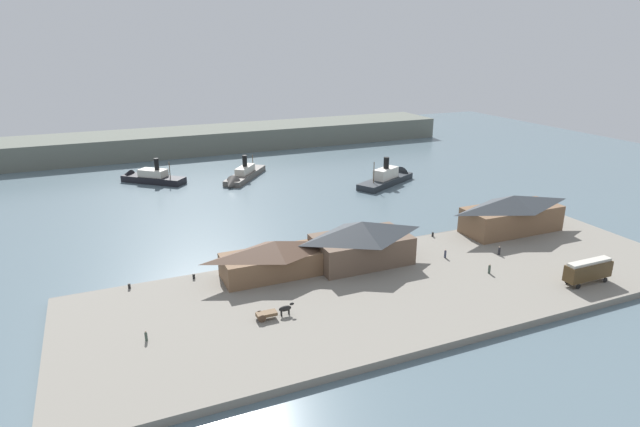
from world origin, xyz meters
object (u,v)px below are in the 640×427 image
ferry_shed_central_terminal (275,258)px  mooring_post_center_west (129,286)px  ferry_approaching_east (242,176)px  ferry_near_quay (148,177)px  pedestrian_at_waters_edge (489,269)px  ferry_shed_customs_shed (362,242)px  ferry_shed_east_terminal (512,213)px  pedestrian_walking_west (146,336)px  mooring_post_east (548,215)px  pedestrian_near_cart (499,251)px  street_tram (588,270)px  horse_cart (273,312)px  pedestrian_near_east_shed (445,254)px  ferry_departing_north (390,177)px  mooring_post_west (194,276)px  mooring_post_center_east (433,234)px

ferry_shed_central_terminal → mooring_post_center_west: size_ratio=21.30×
ferry_approaching_east → ferry_near_quay: bearing=160.6°
pedestrian_at_waters_edge → mooring_post_center_west: pedestrian_at_waters_edge is taller
ferry_shed_customs_shed → ferry_shed_east_terminal: bearing=3.0°
pedestrian_walking_west → ferry_shed_customs_shed: bearing=16.8°
mooring_post_east → ferry_near_quay: (-82.40, 74.37, -0.17)m
pedestrian_near_cart → mooring_post_center_west: pedestrian_near_cart is taller
pedestrian_walking_west → ferry_near_quay: size_ratio=0.08×
street_tram → pedestrian_walking_west: 72.02m
horse_cart → ferry_approaching_east: ferry_approaching_east is taller
ferry_shed_customs_shed → pedestrian_near_east_shed: 16.70m
pedestrian_at_waters_edge → ferry_departing_north: bearing=74.5°
pedestrian_walking_west → ferry_near_quay: bearing=83.9°
pedestrian_walking_west → mooring_post_west: size_ratio=1.71×
pedestrian_near_cart → ferry_near_quay: bearing=122.7°
ferry_approaching_east → street_tram: bearing=-69.7°
ferry_shed_customs_shed → ferry_departing_north: 63.11m
mooring_post_west → ferry_departing_north: size_ratio=0.04×
ferry_shed_east_terminal → mooring_post_west: size_ratio=24.41×
mooring_post_east → ferry_near_quay: bearing=137.9°
horse_cart → ferry_departing_north: (58.32, 64.18, -0.62)m
horse_cart → mooring_post_center_east: horse_cart is taller
horse_cart → mooring_post_west: horse_cart is taller
pedestrian_near_east_shed → ferry_approaching_east: size_ratio=0.07×
ferry_departing_north → mooring_post_east: bearing=-70.9°
ferry_shed_central_terminal → pedestrian_walking_west: size_ratio=12.46×
ferry_shed_east_terminal → horse_cart: bearing=-165.8°
ferry_shed_east_terminal → mooring_post_center_east: 18.17m
ferry_shed_customs_shed → ferry_approaching_east: bearing=92.9°
street_tram → ferry_near_quay: ferry_near_quay is taller
horse_cart → pedestrian_near_cart: 48.16m
pedestrian_near_cart → mooring_post_center_east: (-6.09, 13.28, -0.34)m
ferry_shed_central_terminal → ferry_shed_east_terminal: bearing=0.7°
ferry_shed_customs_shed → mooring_post_west: bearing=170.0°
pedestrian_near_cart → ferry_departing_north: 59.58m
street_tram → pedestrian_walking_west: (-71.14, 11.10, -1.75)m
mooring_post_center_east → ferry_near_quay: (-50.08, 74.37, -0.17)m
pedestrian_at_waters_edge → ferry_near_quay: 105.53m
ferry_shed_east_terminal → mooring_post_east: ferry_shed_east_terminal is taller
pedestrian_near_east_shed → mooring_post_center_east: size_ratio=1.87×
mooring_post_center_west → mooring_post_west: (10.64, -0.41, 0.00)m
mooring_post_west → ferry_approaching_east: bearing=68.0°
ferry_shed_east_terminal → pedestrian_at_waters_edge: 24.50m
pedestrian_near_cart → mooring_post_center_east: bearing=114.6°
horse_cart → pedestrian_near_east_shed: (37.37, 8.48, -0.15)m
street_tram → pedestrian_at_waters_edge: (-12.60, 9.72, -1.64)m
horse_cart → pedestrian_near_east_shed: horse_cart is taller
street_tram → pedestrian_near_cart: street_tram is taller
pedestrian_near_cart → pedestrian_near_east_shed: bearing=164.3°
ferry_departing_north → mooring_post_center_east: bearing=-110.1°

